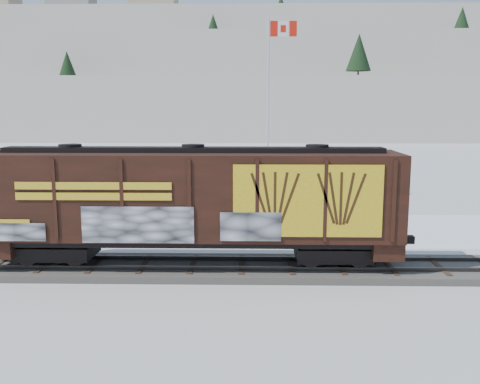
{
  "coord_description": "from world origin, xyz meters",
  "views": [
    {
      "loc": [
        0.37,
        -21.08,
        6.72
      ],
      "look_at": [
        -0.13,
        3.0,
        2.81
      ],
      "focal_mm": 40.0,
      "sensor_mm": 36.0,
      "label": 1
    }
  ],
  "objects_px": {
    "flagpole": "(269,136)",
    "car_silver": "(114,219)",
    "hopper_railcar": "(194,199)",
    "car_dark": "(306,219)",
    "car_white": "(179,212)"
  },
  "relations": [
    {
      "from": "flagpole",
      "to": "car_silver",
      "type": "xyz_separation_m",
      "value": [
        -8.58,
        -8.43,
        -3.93
      ]
    },
    {
      "from": "car_silver",
      "to": "hopper_railcar",
      "type": "bearing_deg",
      "value": -133.6
    },
    {
      "from": "flagpole",
      "to": "car_silver",
      "type": "relative_size",
      "value": 3.11
    },
    {
      "from": "flagpole",
      "to": "car_dark",
      "type": "relative_size",
      "value": 2.63
    },
    {
      "from": "hopper_railcar",
      "to": "car_silver",
      "type": "relative_size",
      "value": 4.1
    },
    {
      "from": "flagpole",
      "to": "car_white",
      "type": "relative_size",
      "value": 2.39
    },
    {
      "from": "flagpole",
      "to": "car_white",
      "type": "bearing_deg",
      "value": -125.25
    },
    {
      "from": "hopper_railcar",
      "to": "car_silver",
      "type": "bearing_deg",
      "value": 126.59
    },
    {
      "from": "car_white",
      "to": "car_dark",
      "type": "relative_size",
      "value": 1.1
    },
    {
      "from": "hopper_railcar",
      "to": "car_white",
      "type": "relative_size",
      "value": 3.15
    },
    {
      "from": "flagpole",
      "to": "car_silver",
      "type": "height_order",
      "value": "flagpole"
    },
    {
      "from": "car_white",
      "to": "car_dark",
      "type": "xyz_separation_m",
      "value": [
        6.95,
        -0.86,
        -0.17
      ]
    },
    {
      "from": "car_silver",
      "to": "car_dark",
      "type": "bearing_deg",
      "value": -79.07
    },
    {
      "from": "car_dark",
      "to": "flagpole",
      "type": "bearing_deg",
      "value": 5.89
    },
    {
      "from": "flagpole",
      "to": "car_dark",
      "type": "bearing_deg",
      "value": -78.0
    }
  ]
}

